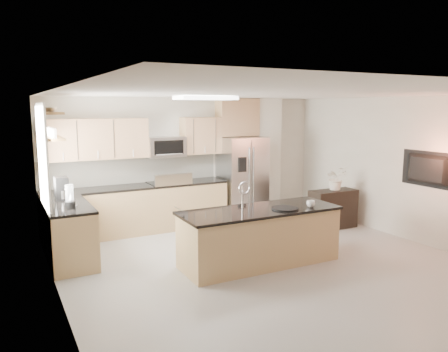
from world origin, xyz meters
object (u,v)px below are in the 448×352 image
flower_vase (336,172)px  television (425,170)px  kettle (71,199)px  blender (70,198)px  range (169,205)px  coffee_maker (62,189)px  island (260,236)px  credenza (333,209)px  bowl (47,109)px  cup (311,204)px  platter (285,208)px  refrigerator (242,178)px  microwave (166,147)px

flower_vase → television: 1.72m
flower_vase → kettle: bearing=176.6°
television → blender: bearing=72.9°
range → coffee_maker: (-2.09, -0.70, 0.63)m
flower_vase → island: bearing=-156.8°
credenza → television: 1.96m
coffee_maker → bowl: size_ratio=1.04×
island → cup: 0.95m
range → platter: range is taller
kettle → flower_vase: 5.02m
refrigerator → island: (-1.14, -2.51, -0.45)m
island → credenza: bearing=24.3°
cup → kettle: kettle is taller
range → blender: size_ratio=3.17×
range → refrigerator: 1.71m
credenza → platter: (-2.06, -1.22, 0.49)m
island → coffee_maker: 3.27m
island → kettle: bearing=152.9°
refrigerator → platter: (-0.80, -2.69, -0.01)m
blender → kettle: size_ratio=1.62×
island → blender: size_ratio=6.99×
blender → coffee_maker: (-0.02, 0.70, 0.02)m
credenza → flower_vase: bearing=14.8°
range → refrigerator: size_ratio=0.64×
bowl → island: bearing=-32.0°
coffee_maker → television: 6.11m
blender → bowl: bearing=107.0°
range → credenza: bearing=-27.4°
blender → flower_vase: (5.06, -0.10, 0.05)m
cup → blender: bearing=157.3°
bowl → television: (5.76, -2.29, -1.03)m
kettle → bowl: bowl is taller
platter → cup: bearing=-9.1°
island → cup: size_ratio=19.03×
island → television: 3.18m
range → cup: (1.30, -2.81, 0.45)m
refrigerator → coffee_maker: bearing=-170.1°
island → kettle: island is taller
refrigerator → blender: bearing=-160.1°
credenza → blender: (-5.00, 0.12, 0.69)m
cup → platter: (-0.44, 0.07, -0.04)m
range → platter: bearing=-72.6°
island → television: television is taller
microwave → island: microwave is taller
microwave → blender: 2.63m
kettle → bowl: 1.43m
island → coffee_maker: (-2.61, 1.85, 0.66)m
television → microwave: bearing=47.2°
coffee_maker → flower_vase: bearing=-8.9°
platter → bowl: 3.95m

